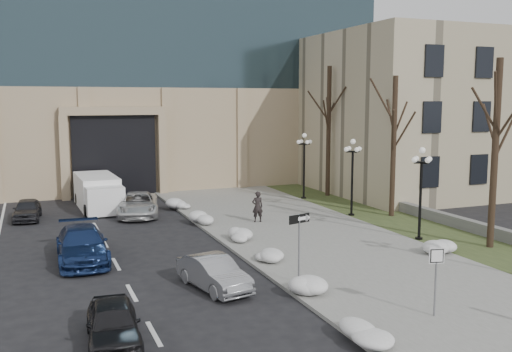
# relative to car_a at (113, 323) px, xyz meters

# --- Properties ---
(sidewalk) EXTENTS (9.00, 40.00, 0.12)m
(sidewalk) POSITION_rel_car_a_xyz_m (11.24, 8.30, -0.57)
(sidewalk) COLOR gray
(sidewalk) RESTS_ON ground
(curb) EXTENTS (0.30, 40.00, 0.14)m
(curb) POSITION_rel_car_a_xyz_m (6.74, 8.30, -0.56)
(curb) COLOR gray
(curb) RESTS_ON ground
(grass_strip) EXTENTS (4.00, 40.00, 0.10)m
(grass_strip) POSITION_rel_car_a_xyz_m (17.74, 8.30, -0.58)
(grass_strip) COLOR #334120
(grass_strip) RESTS_ON ground
(stone_wall) EXTENTS (0.50, 30.00, 0.70)m
(stone_wall) POSITION_rel_car_a_xyz_m (19.74, 10.30, -0.28)
(stone_wall) COLOR slate
(stone_wall) RESTS_ON ground
(classical_building) EXTENTS (22.00, 18.12, 12.00)m
(classical_building) POSITION_rel_car_a_xyz_m (29.74, 22.28, 5.37)
(classical_building) COLOR #B8AA8A
(classical_building) RESTS_ON ground
(car_a) EXTENTS (1.78, 3.82, 1.26)m
(car_a) POSITION_rel_car_a_xyz_m (0.00, 0.00, 0.00)
(car_a) COLOR black
(car_a) RESTS_ON ground
(car_b) EXTENTS (2.10, 3.99, 1.25)m
(car_b) POSITION_rel_car_a_xyz_m (4.19, 3.59, -0.01)
(car_b) COLOR #929499
(car_b) RESTS_ON ground
(car_c) EXTENTS (2.23, 5.24, 1.51)m
(car_c) POSITION_rel_car_a_xyz_m (-0.07, 9.30, 0.12)
(car_c) COLOR navy
(car_c) RESTS_ON ground
(car_d) EXTENTS (3.32, 5.52, 1.43)m
(car_d) POSITION_rel_car_a_xyz_m (4.00, 18.44, 0.08)
(car_d) COLOR silver
(car_d) RESTS_ON ground
(car_e) EXTENTS (1.79, 3.78, 1.25)m
(car_e) POSITION_rel_car_a_xyz_m (-2.32, 19.69, -0.01)
(car_e) COLOR #313136
(car_e) RESTS_ON ground
(pedestrian) EXTENTS (0.68, 0.48, 1.78)m
(pedestrian) POSITION_rel_car_a_xyz_m (9.97, 13.57, 0.38)
(pedestrian) COLOR black
(pedestrian) RESTS_ON sidewalk
(box_truck) EXTENTS (2.60, 6.80, 2.13)m
(box_truck) POSITION_rel_car_a_xyz_m (2.02, 21.79, 0.40)
(box_truck) COLOR white
(box_truck) RESTS_ON ground
(one_way_sign) EXTENTS (1.05, 0.41, 2.79)m
(one_way_sign) POSITION_rel_car_a_xyz_m (7.49, 2.78, 1.68)
(one_way_sign) COLOR slate
(one_way_sign) RESTS_ON ground
(keep_sign) EXTENTS (0.51, 0.17, 2.38)m
(keep_sign) POSITION_rel_car_a_xyz_m (9.94, -1.91, 1.12)
(keep_sign) COLOR slate
(keep_sign) RESTS_ON ground
(snow_clump_b) EXTENTS (1.10, 1.60, 0.36)m
(snow_clump_b) POSITION_rel_car_a_xyz_m (7.13, -2.68, -0.33)
(snow_clump_b) COLOR silver
(snow_clump_b) RESTS_ON sidewalk
(snow_clump_c) EXTENTS (1.10, 1.60, 0.36)m
(snow_clump_c) POSITION_rel_car_a_xyz_m (7.17, 1.30, -0.33)
(snow_clump_c) COLOR silver
(snow_clump_c) RESTS_ON sidewalk
(snow_clump_d) EXTENTS (1.10, 1.60, 0.36)m
(snow_clump_d) POSITION_rel_car_a_xyz_m (7.37, 6.10, -0.33)
(snow_clump_d) COLOR silver
(snow_clump_d) RESTS_ON sidewalk
(snow_clump_e) EXTENTS (1.10, 1.60, 0.36)m
(snow_clump_e) POSITION_rel_car_a_xyz_m (7.43, 9.83, -0.33)
(snow_clump_e) COLOR silver
(snow_clump_e) RESTS_ON sidewalk
(snow_clump_f) EXTENTS (1.10, 1.60, 0.36)m
(snow_clump_f) POSITION_rel_car_a_xyz_m (7.03, 14.32, -0.33)
(snow_clump_f) COLOR silver
(snow_clump_f) RESTS_ON sidewalk
(snow_clump_g) EXTENTS (1.10, 1.60, 0.36)m
(snow_clump_g) POSITION_rel_car_a_xyz_m (6.89, 19.00, -0.33)
(snow_clump_g) COLOR silver
(snow_clump_g) RESTS_ON sidewalk
(snow_clump_i) EXTENTS (1.10, 1.60, 0.36)m
(snow_clump_i) POSITION_rel_car_a_xyz_m (15.21, 3.88, -0.33)
(snow_clump_i) COLOR silver
(snow_clump_i) RESTS_ON sidewalk
(lamppost_b) EXTENTS (1.18, 1.18, 4.76)m
(lamppost_b) POSITION_rel_car_a_xyz_m (16.04, 6.80, 2.44)
(lamppost_b) COLOR black
(lamppost_b) RESTS_ON ground
(lamppost_c) EXTENTS (1.18, 1.18, 4.76)m
(lamppost_c) POSITION_rel_car_a_xyz_m (16.04, 13.30, 2.44)
(lamppost_c) COLOR black
(lamppost_c) RESTS_ON ground
(lamppost_d) EXTENTS (1.18, 1.18, 4.76)m
(lamppost_d) POSITION_rel_car_a_xyz_m (16.04, 19.80, 2.44)
(lamppost_d) COLOR black
(lamppost_d) RESTS_ON ground
(tree_near) EXTENTS (3.20, 3.20, 9.00)m
(tree_near) POSITION_rel_car_a_xyz_m (18.24, 4.30, 5.20)
(tree_near) COLOR black
(tree_near) RESTS_ON ground
(tree_mid) EXTENTS (3.20, 3.20, 8.50)m
(tree_mid) POSITION_rel_car_a_xyz_m (18.24, 12.30, 4.87)
(tree_mid) COLOR black
(tree_mid) RESTS_ON ground
(tree_far) EXTENTS (3.20, 3.20, 9.50)m
(tree_far) POSITION_rel_car_a_xyz_m (18.24, 20.30, 5.52)
(tree_far) COLOR black
(tree_far) RESTS_ON ground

